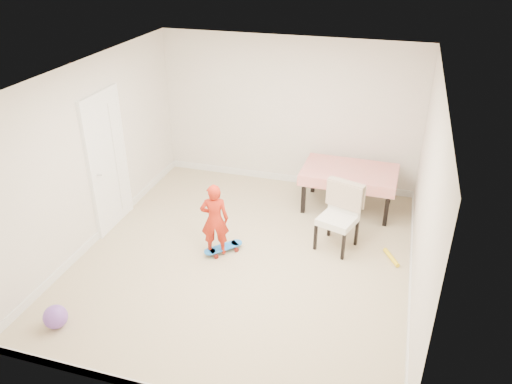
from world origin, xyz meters
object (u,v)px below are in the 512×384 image
(dining_table, at_px, (348,189))
(dining_chair, at_px, (338,218))
(balloon, at_px, (55,317))
(child, at_px, (215,222))
(skateboard, at_px, (223,249))

(dining_table, height_order, dining_chair, dining_chair)
(dining_table, bearing_deg, balloon, -125.95)
(child, bearing_deg, dining_chair, -174.90)
(balloon, bearing_deg, dining_chair, 41.72)
(dining_table, height_order, child, child)
(dining_chair, xyz_separation_m, skateboard, (-1.52, -0.58, -0.45))
(dining_table, xyz_separation_m, skateboard, (-1.52, -1.79, -0.30))
(dining_chair, bearing_deg, child, -139.60)
(dining_chair, xyz_separation_m, child, (-1.60, -0.66, 0.04))
(dining_chair, distance_m, balloon, 3.85)
(skateboard, xyz_separation_m, balloon, (-1.35, -1.97, 0.10))
(skateboard, xyz_separation_m, child, (-0.08, -0.07, 0.49))
(skateboard, bearing_deg, dining_chair, -26.30)
(child, bearing_deg, skateboard, -155.82)
(child, bearing_deg, balloon, 39.08)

